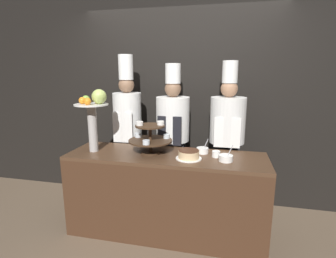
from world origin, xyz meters
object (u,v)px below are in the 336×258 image
(serving_bowl_far, at_px, (202,150))
(chef_center_right, at_px, (227,136))
(cake_round, at_px, (189,155))
(cup_white, at_px, (216,154))
(serving_bowl_near, at_px, (226,158))
(chef_left, at_px, (128,127))
(chef_center_left, at_px, (173,133))
(tiered_stand, at_px, (150,137))
(fruit_pedestal, at_px, (94,111))

(serving_bowl_far, distance_m, chef_center_right, 0.45)
(cake_round, height_order, cup_white, cake_round)
(serving_bowl_near, relative_size, chef_left, 0.08)
(serving_bowl_near, height_order, chef_center_right, chef_center_right)
(chef_center_left, bearing_deg, serving_bowl_far, -42.52)
(tiered_stand, relative_size, serving_bowl_near, 2.81)
(fruit_pedestal, bearing_deg, chef_left, 73.82)
(tiered_stand, distance_m, cup_white, 0.70)
(fruit_pedestal, xyz_separation_m, chef_left, (0.16, 0.54, -0.28))
(fruit_pedestal, xyz_separation_m, chef_center_left, (0.73, 0.54, -0.33))
(fruit_pedestal, height_order, chef_left, chef_left)
(fruit_pedestal, height_order, serving_bowl_near, fruit_pedestal)
(tiered_stand, relative_size, serving_bowl_far, 2.86)
(cake_round, xyz_separation_m, cup_white, (0.26, 0.11, -0.01))
(cake_round, relative_size, serving_bowl_near, 1.57)
(serving_bowl_near, bearing_deg, serving_bowl_far, 139.36)
(serving_bowl_far, bearing_deg, tiered_stand, -167.86)
(cake_round, relative_size, serving_bowl_far, 1.60)
(cake_round, bearing_deg, cup_white, 23.08)
(cup_white, relative_size, chef_left, 0.04)
(serving_bowl_near, bearing_deg, chef_left, 154.83)
(chef_left, bearing_deg, cup_white, -22.69)
(tiered_stand, xyz_separation_m, fruit_pedestal, (-0.59, -0.06, 0.27))
(fruit_pedestal, bearing_deg, serving_bowl_near, -1.22)
(serving_bowl_near, relative_size, chef_center_right, 0.09)
(serving_bowl_near, bearing_deg, cup_white, 133.01)
(chef_center_left, relative_size, chef_center_right, 0.99)
(cup_white, bearing_deg, serving_bowl_near, -46.99)
(serving_bowl_far, xyz_separation_m, chef_left, (-0.97, 0.36, 0.13))
(tiered_stand, distance_m, serving_bowl_far, 0.57)
(tiered_stand, bearing_deg, cake_round, -13.48)
(chef_center_left, xyz_separation_m, chef_center_right, (0.64, 0.00, 0.01))
(serving_bowl_far, relative_size, chef_center_right, 0.09)
(cake_round, height_order, chef_center_left, chef_center_left)
(fruit_pedestal, bearing_deg, chef_center_right, 21.49)
(fruit_pedestal, distance_m, chef_center_right, 1.51)
(cake_round, distance_m, cup_white, 0.28)
(cake_round, height_order, serving_bowl_near, serving_bowl_near)
(tiered_stand, bearing_deg, chef_left, 132.39)
(cup_white, xyz_separation_m, chef_left, (-1.12, 0.47, 0.13))
(fruit_pedestal, height_order, chef_center_right, chef_center_right)
(tiered_stand, distance_m, cake_round, 0.45)
(chef_left, bearing_deg, tiered_stand, -47.61)
(tiered_stand, relative_size, cake_round, 1.78)
(serving_bowl_far, height_order, chef_center_left, chef_center_left)
(serving_bowl_far, distance_m, chef_center_left, 0.54)
(chef_center_right, bearing_deg, serving_bowl_near, -90.33)
(tiered_stand, bearing_deg, serving_bowl_far, 12.14)
(serving_bowl_far, bearing_deg, fruit_pedestal, -171.02)
(cup_white, xyz_separation_m, serving_bowl_far, (-0.15, 0.10, -0.00))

